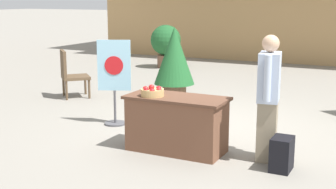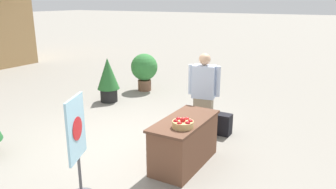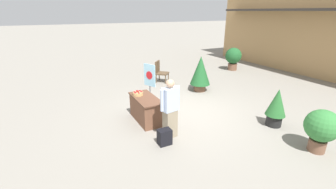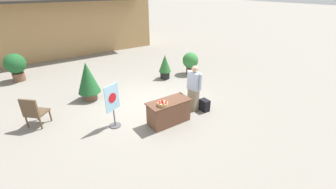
{
  "view_description": "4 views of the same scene",
  "coord_description": "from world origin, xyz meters",
  "px_view_note": "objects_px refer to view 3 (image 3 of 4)",
  "views": [
    {
      "loc": [
        2.62,
        -7.01,
        2.09
      ],
      "look_at": [
        -0.46,
        -0.86,
        0.65
      ],
      "focal_mm": 50.0,
      "sensor_mm": 36.0,
      "label": 1
    },
    {
      "loc": [
        -4.35,
        -3.58,
        2.57
      ],
      "look_at": [
        0.54,
        -0.8,
        0.94
      ],
      "focal_mm": 35.0,
      "sensor_mm": 36.0,
      "label": 2
    },
    {
      "loc": [
        5.89,
        -3.76,
        3.23
      ],
      "look_at": [
        -0.04,
        -0.66,
        0.74
      ],
      "focal_mm": 24.0,
      "sensor_mm": 36.0,
      "label": 3
    },
    {
      "loc": [
        -3.61,
        -6.49,
        3.99
      ],
      "look_at": [
        -0.08,
        -1.44,
        1.01
      ],
      "focal_mm": 24.0,
      "sensor_mm": 36.0,
      "label": 4
    }
  ],
  "objects_px": {
    "person_visitor": "(170,109)",
    "potted_plant_near_right": "(276,106)",
    "backpack": "(165,137)",
    "patio_chair": "(160,71)",
    "potted_plant_far_right": "(200,72)",
    "potted_plant_far_left": "(233,57)",
    "potted_plant_near_left": "(322,127)",
    "apple_basket": "(138,93)",
    "display_table": "(146,109)",
    "poster_board": "(150,81)"
  },
  "relations": [
    {
      "from": "person_visitor",
      "to": "backpack",
      "type": "xyz_separation_m",
      "value": [
        0.27,
        -0.3,
        -0.62
      ]
    },
    {
      "from": "apple_basket",
      "to": "potted_plant_near_left",
      "type": "bearing_deg",
      "value": 40.3
    },
    {
      "from": "backpack",
      "to": "potted_plant_near_right",
      "type": "relative_size",
      "value": 0.36
    },
    {
      "from": "apple_basket",
      "to": "potted_plant_far_right",
      "type": "height_order",
      "value": "potted_plant_far_right"
    },
    {
      "from": "potted_plant_far_left",
      "to": "apple_basket",
      "type": "bearing_deg",
      "value": -64.46
    },
    {
      "from": "poster_board",
      "to": "potted_plant_near_left",
      "type": "relative_size",
      "value": 1.3
    },
    {
      "from": "display_table",
      "to": "patio_chair",
      "type": "distance_m",
      "value": 4.15
    },
    {
      "from": "apple_basket",
      "to": "person_visitor",
      "type": "bearing_deg",
      "value": 12.44
    },
    {
      "from": "display_table",
      "to": "potted_plant_far_right",
      "type": "xyz_separation_m",
      "value": [
        -1.55,
        3.12,
        0.45
      ]
    },
    {
      "from": "potted_plant_far_left",
      "to": "person_visitor",
      "type": "bearing_deg",
      "value": -54.02
    },
    {
      "from": "potted_plant_far_right",
      "to": "potted_plant_near_right",
      "type": "bearing_deg",
      "value": 2.35
    },
    {
      "from": "patio_chair",
      "to": "potted_plant_near_right",
      "type": "relative_size",
      "value": 0.87
    },
    {
      "from": "backpack",
      "to": "potted_plant_far_left",
      "type": "height_order",
      "value": "potted_plant_far_left"
    },
    {
      "from": "apple_basket",
      "to": "potted_plant_far_left",
      "type": "relative_size",
      "value": 0.25
    },
    {
      "from": "apple_basket",
      "to": "poster_board",
      "type": "distance_m",
      "value": 1.52
    },
    {
      "from": "display_table",
      "to": "potted_plant_far_left",
      "type": "distance_m",
      "value": 7.84
    },
    {
      "from": "poster_board",
      "to": "potted_plant_near_right",
      "type": "xyz_separation_m",
      "value": [
        3.59,
        2.48,
        -0.13
      ]
    },
    {
      "from": "person_visitor",
      "to": "patio_chair",
      "type": "distance_m",
      "value": 5.13
    },
    {
      "from": "potted_plant_far_left",
      "to": "potted_plant_near_left",
      "type": "bearing_deg",
      "value": -28.37
    },
    {
      "from": "display_table",
      "to": "potted_plant_near_left",
      "type": "distance_m",
      "value": 4.63
    },
    {
      "from": "potted_plant_far_right",
      "to": "potted_plant_far_left",
      "type": "bearing_deg",
      "value": 119.23
    },
    {
      "from": "poster_board",
      "to": "potted_plant_far_right",
      "type": "height_order",
      "value": "potted_plant_far_right"
    },
    {
      "from": "patio_chair",
      "to": "potted_plant_far_left",
      "type": "bearing_deg",
      "value": 45.62
    },
    {
      "from": "display_table",
      "to": "backpack",
      "type": "bearing_deg",
      "value": -3.79
    },
    {
      "from": "apple_basket",
      "to": "person_visitor",
      "type": "xyz_separation_m",
      "value": [
        1.51,
        0.33,
        -0.0
      ]
    },
    {
      "from": "poster_board",
      "to": "potted_plant_near_right",
      "type": "distance_m",
      "value": 4.36
    },
    {
      "from": "apple_basket",
      "to": "backpack",
      "type": "distance_m",
      "value": 1.89
    },
    {
      "from": "poster_board",
      "to": "potted_plant_near_right",
      "type": "relative_size",
      "value": 1.23
    },
    {
      "from": "apple_basket",
      "to": "patio_chair",
      "type": "distance_m",
      "value": 3.97
    },
    {
      "from": "potted_plant_far_right",
      "to": "potted_plant_near_left",
      "type": "bearing_deg",
      "value": -0.55
    },
    {
      "from": "display_table",
      "to": "potted_plant_far_right",
      "type": "distance_m",
      "value": 3.51
    },
    {
      "from": "potted_plant_near_right",
      "to": "potted_plant_far_right",
      "type": "xyz_separation_m",
      "value": [
        -3.62,
        -0.15,
        0.21
      ]
    },
    {
      "from": "person_visitor",
      "to": "potted_plant_near_right",
      "type": "bearing_deg",
      "value": -115.71
    },
    {
      "from": "potted_plant_far_right",
      "to": "backpack",
      "type": "bearing_deg",
      "value": -46.79
    },
    {
      "from": "patio_chair",
      "to": "potted_plant_near_right",
      "type": "distance_m",
      "value": 5.7
    },
    {
      "from": "backpack",
      "to": "patio_chair",
      "type": "distance_m",
      "value": 5.5
    },
    {
      "from": "person_visitor",
      "to": "potted_plant_near_left",
      "type": "relative_size",
      "value": 1.5
    },
    {
      "from": "potted_plant_far_left",
      "to": "poster_board",
      "type": "bearing_deg",
      "value": -70.6
    },
    {
      "from": "display_table",
      "to": "poster_board",
      "type": "bearing_deg",
      "value": 152.51
    },
    {
      "from": "person_visitor",
      "to": "potted_plant_near_right",
      "type": "relative_size",
      "value": 1.42
    },
    {
      "from": "backpack",
      "to": "patio_chair",
      "type": "xyz_separation_m",
      "value": [
        -5.0,
        2.28,
        0.33
      ]
    },
    {
      "from": "potted_plant_near_right",
      "to": "potted_plant_far_left",
      "type": "relative_size",
      "value": 0.9
    },
    {
      "from": "backpack",
      "to": "apple_basket",
      "type": "bearing_deg",
      "value": -179.1
    },
    {
      "from": "potted_plant_near_right",
      "to": "potted_plant_far_right",
      "type": "relative_size",
      "value": 0.77
    },
    {
      "from": "person_visitor",
      "to": "backpack",
      "type": "bearing_deg",
      "value": 122.13
    },
    {
      "from": "apple_basket",
      "to": "poster_board",
      "type": "relative_size",
      "value": 0.22
    },
    {
      "from": "poster_board",
      "to": "potted_plant_far_left",
      "type": "relative_size",
      "value": 1.1
    },
    {
      "from": "apple_basket",
      "to": "person_visitor",
      "type": "relative_size",
      "value": 0.19
    },
    {
      "from": "display_table",
      "to": "patio_chair",
      "type": "xyz_separation_m",
      "value": [
        -3.53,
        2.18,
        0.15
      ]
    },
    {
      "from": "poster_board",
      "to": "potted_plant_far_right",
      "type": "distance_m",
      "value": 2.33
    }
  ]
}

